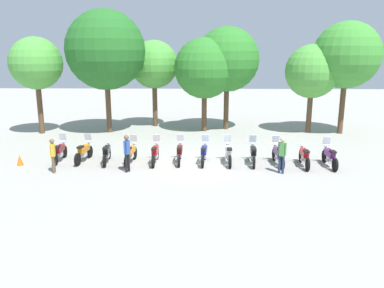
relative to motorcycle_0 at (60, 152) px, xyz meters
The scene contains 24 objects.
ground_plane 6.85m from the motorcycle_0, ahead, with size 80.00×80.00×0.00m, color #9E9B93.
motorcycle_0 is the anchor object (origin of this frame).
motorcycle_1 1.25m from the motorcycle_0, ahead, with size 0.64×2.19×1.37m.
motorcycle_2 2.49m from the motorcycle_0, ahead, with size 0.62×2.19×0.99m.
motorcycle_3 3.73m from the motorcycle_0, ahead, with size 0.62×2.19×1.37m.
motorcycle_4 4.97m from the motorcycle_0, ahead, with size 0.62×2.19×1.37m.
motorcycle_5 6.20m from the motorcycle_0, ahead, with size 0.62×2.19×1.37m.
motorcycle_6 7.45m from the motorcycle_0, ahead, with size 0.62×2.19×1.37m.
motorcycle_7 8.68m from the motorcycle_0, ahead, with size 0.62×2.19×1.37m.
motorcycle_8 9.93m from the motorcycle_0, ahead, with size 0.62×2.19×1.37m.
motorcycle_9 11.16m from the motorcycle_0, ahead, with size 0.62×2.19×1.37m.
motorcycle_10 12.42m from the motorcycle_0, ahead, with size 0.62×2.19×0.99m.
motorcycle_11 13.65m from the motorcycle_0, ahead, with size 0.62×2.19×1.37m.
person_0 4.24m from the motorcycle_0, 24.21° to the right, with size 0.32×0.38×1.78m.
person_1 2.01m from the motorcycle_0, 78.30° to the right, with size 0.24×0.41×1.63m.
person_2 11.19m from the motorcycle_0, ahead, with size 0.39×0.31×1.74m.
tree_0 8.97m from the motorcycle_0, 118.59° to the left, with size 3.50×3.50×6.52m.
tree_1 9.07m from the motorcycle_0, 83.69° to the left, with size 5.36×5.36×8.32m.
tree_2 11.29m from the motorcycle_0, 68.95° to the left, with size 3.52×3.52×6.37m.
tree_3 11.66m from the motorcycle_0, 47.06° to the left, with size 4.20×4.20×6.51m.
tree_4 13.42m from the motorcycle_0, 44.07° to the left, with size 4.54×4.54×7.27m.
tree_5 17.07m from the motorcycle_0, 27.43° to the left, with size 3.63×3.63×6.05m.
tree_6 19.08m from the motorcycle_0, 23.66° to the left, with size 4.43×4.43×7.53m.
traffic_cone 1.94m from the motorcycle_0, 156.10° to the right, with size 0.32×0.32×0.55m, color orange.
Camera 1 is at (0.49, -18.82, 5.57)m, focal length 36.08 mm.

